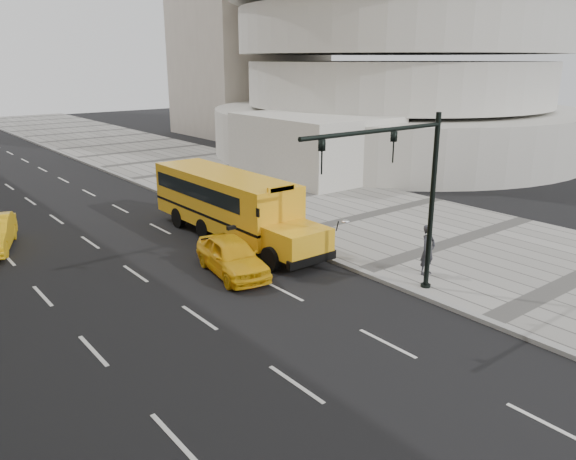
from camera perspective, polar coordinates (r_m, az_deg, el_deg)
ground at (r=23.29m, az=-13.00°, el=-3.78°), size 140.00×140.00×0.00m
sidewalk_museum at (r=30.06m, az=7.99°, el=1.35°), size 12.00×140.00×0.15m
curb_museum at (r=26.20m, az=-1.15°, el=-0.83°), size 0.30×140.00×0.15m
school_bus at (r=26.36m, az=-6.18°, el=3.01°), size 2.96×11.56×3.19m
taxi_near at (r=21.97m, az=-5.71°, el=-2.66°), size 2.43×4.52×1.46m
pedestrian at (r=22.02m, az=14.02°, el=-1.97°), size 0.74×0.51×1.95m
traffic_signal at (r=18.89m, az=11.97°, el=4.41°), size 6.18×0.36×6.40m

